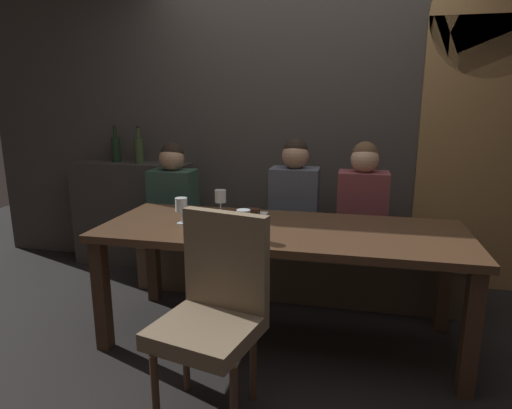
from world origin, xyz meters
The scene contains 18 objects.
ground centered at (0.00, 0.00, 0.00)m, with size 9.00×9.00×0.00m, color black.
back_wall_tiled centered at (0.00, 1.22, 1.50)m, with size 6.00×0.12×3.00m, color #423D38.
arched_door centered at (1.35, 1.15, 1.36)m, with size 0.90×0.05×2.55m.
back_counter centered at (-1.55, 1.04, 0.47)m, with size 1.10×0.28×0.95m, color #38342F.
dining_table centered at (0.00, 0.00, 0.65)m, with size 2.20×0.84×0.74m.
banquette_bench centered at (0.00, 0.70, 0.23)m, with size 2.50×0.44×0.45m.
chair_near_side centered at (-0.19, -0.72, 0.56)m, with size 0.53×0.53×0.98m.
diner_redhead centered at (-1.00, 0.71, 0.79)m, with size 0.36×0.24×0.72m.
diner_bearded centered at (-0.01, 0.70, 0.81)m, with size 0.36×0.24×0.77m.
diner_far_end centered at (0.49, 0.70, 0.81)m, with size 0.36×0.24×0.76m.
wine_bottle_dark_red centered at (-1.70, 1.07, 1.07)m, with size 0.08×0.08×0.33m.
wine_bottle_pale_label centered at (-1.45, 1.02, 1.07)m, with size 0.08×0.08×0.33m.
wine_glass_end_left centered at (-0.17, -0.26, 0.86)m, with size 0.08×0.08×0.16m.
wine_glass_far_left centered at (-0.62, -0.05, 0.86)m, with size 0.08×0.08×0.16m.
wine_glass_near_left centered at (-0.46, 0.24, 0.85)m, with size 0.08×0.08×0.16m.
espresso_cup centered at (-0.47, -0.17, 0.77)m, with size 0.12×0.12×0.06m.
dessert_plate centered at (-0.23, 0.23, 0.75)m, with size 0.19×0.19×0.05m.
fork_on_table centered at (-0.38, 0.21, 0.74)m, with size 0.02×0.17×0.01m, color silver.
Camera 1 is at (0.42, -2.53, 1.49)m, focal length 30.77 mm.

